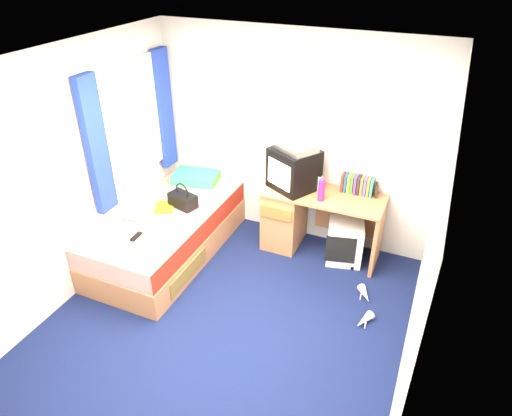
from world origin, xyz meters
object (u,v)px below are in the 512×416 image
at_px(aerosol_can, 320,184).
at_px(handbag, 183,200).
at_px(pink_water_bottle, 321,191).
at_px(magazine, 165,207).
at_px(pillow, 196,177).
at_px(vcr, 295,146).
at_px(colour_swatch_fan, 152,235).
at_px(remote_control, 136,236).
at_px(crt_tv, 294,169).
at_px(picture_frame, 376,190).
at_px(desk, 299,215).
at_px(storage_cube, 345,242).
at_px(bed, 168,233).
at_px(towel, 175,226).
at_px(water_bottle, 132,217).
at_px(white_heels, 364,307).

distance_m(aerosol_can, handbag, 1.53).
distance_m(pink_water_bottle, magazine, 1.75).
xyz_separation_m(pillow, vcr, (1.28, -0.03, 0.65)).
distance_m(handbag, magazine, 0.22).
bearing_deg(colour_swatch_fan, remote_control, -143.47).
xyz_separation_m(crt_tv, pink_water_bottle, (0.36, -0.15, -0.11)).
bearing_deg(vcr, colour_swatch_fan, -101.55).
bearing_deg(vcr, aerosol_can, 38.39).
bearing_deg(handbag, picture_frame, 35.33).
distance_m(desk, storage_cube, 0.59).
height_order(bed, handbag, handbag).
relative_size(aerosol_can, towel, 0.65).
bearing_deg(crt_tv, vcr, 90.00).
bearing_deg(picture_frame, pillow, 169.55).
distance_m(desk, pink_water_bottle, 0.55).
bearing_deg(towel, crt_tv, 46.63).
bearing_deg(water_bottle, colour_swatch_fan, -24.31).
xyz_separation_m(desk, picture_frame, (0.79, 0.18, 0.41)).
relative_size(storage_cube, colour_swatch_fan, 2.15).
bearing_deg(vcr, remote_control, -102.46).
distance_m(water_bottle, colour_swatch_fan, 0.39).
height_order(storage_cube, white_heels, storage_cube).
xyz_separation_m(pink_water_bottle, water_bottle, (-1.82, -0.87, -0.29)).
distance_m(bed, towel, 0.49).
bearing_deg(vcr, magazine, -121.26).
bearing_deg(crt_tv, bed, -120.34).
bearing_deg(pillow, colour_swatch_fan, -81.61).
bearing_deg(remote_control, white_heels, 8.35).
distance_m(water_bottle, white_heels, 2.57).
relative_size(pink_water_bottle, towel, 0.83).
bearing_deg(water_bottle, storage_cube, 24.36).
bearing_deg(colour_swatch_fan, towel, 48.85).
bearing_deg(pillow, remote_control, -87.59).
xyz_separation_m(picture_frame, remote_control, (-2.10, -1.44, -0.27)).
distance_m(handbag, colour_swatch_fan, 0.63).
height_order(handbag, water_bottle, handbag).
bearing_deg(picture_frame, aerosol_can, 178.88).
xyz_separation_m(pillow, towel, (0.35, -1.02, -0.01)).
relative_size(desk, handbag, 3.74).
relative_size(aerosol_can, handbag, 0.51).
relative_size(pillow, white_heels, 0.89).
bearing_deg(pillow, storage_cube, -2.67).
xyz_separation_m(desk, magazine, (-1.37, -0.66, 0.14)).
height_order(pillow, desk, desk).
bearing_deg(magazine, aerosol_can, 23.91).
height_order(crt_tv, white_heels, crt_tv).
bearing_deg(bed, pillow, 94.17).
bearing_deg(vcr, pillow, -149.86).
height_order(pillow, magazine, pillow).
xyz_separation_m(vcr, water_bottle, (-1.46, -1.02, -0.67)).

